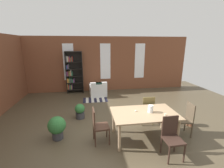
{
  "coord_description": "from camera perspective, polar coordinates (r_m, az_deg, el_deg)",
  "views": [
    {
      "loc": [
        -0.91,
        -3.86,
        2.53
      ],
      "look_at": [
        -0.01,
        1.99,
        0.99
      ],
      "focal_mm": 24.68,
      "sensor_mm": 36.0,
      "label": 1
    }
  ],
  "objects": [
    {
      "name": "tealight_candle_0",
      "position": [
        4.23,
        19.18,
        -10.65
      ],
      "size": [
        0.04,
        0.04,
        0.04
      ],
      "primitive_type": "cylinder",
      "color": "silver",
      "rests_on": "dining_table"
    },
    {
      "name": "potted_plant_window",
      "position": [
        4.57,
        -19.73,
        -14.63
      ],
      "size": [
        0.48,
        0.48,
        0.65
      ],
      "color": "#333338",
      "rests_on": "ground"
    },
    {
      "name": "vase_on_table",
      "position": [
        4.26,
        14.07,
        -8.9
      ],
      "size": [
        0.14,
        0.14,
        0.2
      ],
      "primitive_type": "cylinder",
      "color": "silver",
      "rests_on": "dining_table"
    },
    {
      "name": "window_pane_0",
      "position": [
        8.42,
        -15.73,
        7.78
      ],
      "size": [
        0.55,
        0.02,
        1.9
      ],
      "primitive_type": "cube",
      "color": "white"
    },
    {
      "name": "dining_chair_head_right",
      "position": [
        4.89,
        25.67,
        -11.3
      ],
      "size": [
        0.44,
        0.44,
        0.95
      ],
      "color": "#4D402F",
      "rests_on": "ground"
    },
    {
      "name": "dining_chair_head_left",
      "position": [
        4.11,
        -5.11,
        -14.8
      ],
      "size": [
        0.43,
        0.43,
        0.95
      ],
      "color": "#422A1F",
      "rests_on": "ground"
    },
    {
      "name": "dining_chair_far_right",
      "position": [
        5.11,
        12.88,
        -9.01
      ],
      "size": [
        0.41,
        0.41,
        0.95
      ],
      "color": "brown",
      "rests_on": "ground"
    },
    {
      "name": "striped_rug",
      "position": [
        7.28,
        -6.2,
        -5.79
      ],
      "size": [
        1.12,
        0.71,
        0.01
      ],
      "color": "#1E1E33",
      "rests_on": "ground"
    },
    {
      "name": "potted_plant_corner",
      "position": [
        5.6,
        27.03,
        -11.47
      ],
      "size": [
        0.24,
        0.24,
        0.41
      ],
      "color": "#9E6042",
      "rests_on": "ground"
    },
    {
      "name": "bookshelf_tall",
      "position": [
        8.3,
        -14.23,
        4.11
      ],
      "size": [
        0.86,
        0.29,
        2.18
      ],
      "color": "black",
      "rests_on": "ground"
    },
    {
      "name": "window_pane_1",
      "position": [
        8.4,
        -2.47,
        8.3
      ],
      "size": [
        0.55,
        0.02,
        1.9
      ],
      "primitive_type": "cube",
      "color": "white"
    },
    {
      "name": "ground_plane",
      "position": [
        4.7,
        3.99,
        -17.96
      ],
      "size": [
        11.57,
        11.57,
        0.0
      ],
      "primitive_type": "plane",
      "color": "#4D422F"
    },
    {
      "name": "dining_table",
      "position": [
        4.28,
        11.84,
        -11.33
      ],
      "size": [
        1.71,
        1.05,
        0.76
      ],
      "color": "#A18360",
      "rests_on": "ground"
    },
    {
      "name": "dining_chair_near_right",
      "position": [
        3.92,
        21.25,
        -17.48
      ],
      "size": [
        0.41,
        0.41,
        0.95
      ],
      "color": "#33211A",
      "rests_on": "ground"
    },
    {
      "name": "tealight_candle_1",
      "position": [
        4.26,
        8.73,
        -9.82
      ],
      "size": [
        0.04,
        0.04,
        0.03
      ],
      "primitive_type": "cylinder",
      "color": "silver",
      "rests_on": "dining_table"
    },
    {
      "name": "window_pane_2",
      "position": [
        8.82,
        10.18,
        8.38
      ],
      "size": [
        0.55,
        0.02,
        1.9
      ],
      "primitive_type": "cube",
      "color": "white"
    },
    {
      "name": "back_wall_brick",
      "position": [
        8.49,
        -2.52,
        7.37
      ],
      "size": [
        9.24,
        0.12,
        2.92
      ],
      "primitive_type": "cube",
      "color": "brown",
      "rests_on": "ground"
    },
    {
      "name": "armchair_white",
      "position": [
        7.76,
        -5.17,
        -2.32
      ],
      "size": [
        0.86,
        0.86,
        0.75
      ],
      "color": "silver",
      "rests_on": "ground"
    },
    {
      "name": "potted_plant_by_shelf",
      "position": [
        5.55,
        -11.81,
        -9.72
      ],
      "size": [
        0.34,
        0.34,
        0.53
      ],
      "color": "#333338",
      "rests_on": "ground"
    }
  ]
}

